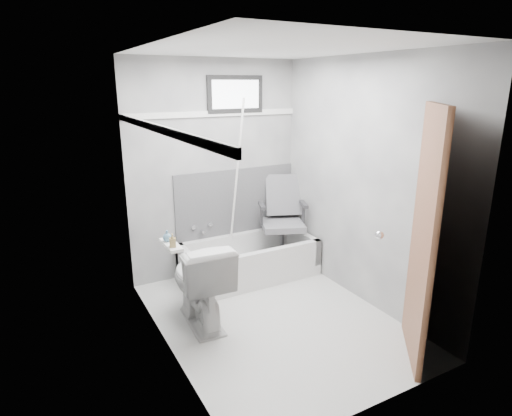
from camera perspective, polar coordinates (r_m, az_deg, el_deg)
floor at (r=4.16m, az=2.38°, el=-14.55°), size 2.60×2.60×0.00m
ceiling at (r=3.59m, az=2.86°, el=20.53°), size 2.60×2.60×0.00m
wall_back at (r=4.83m, az=-5.43°, el=5.06°), size 2.00×0.02×2.40m
wall_front at (r=2.72m, az=16.92°, el=-4.50°), size 2.00×0.02×2.40m
wall_left at (r=3.31m, az=-12.40°, el=-0.49°), size 0.02×2.60×2.40m
wall_right at (r=4.29m, az=14.14°, el=3.21°), size 0.02×2.60×2.40m
bathtub at (r=4.89m, az=-0.89°, el=-6.87°), size 1.50×0.70×0.42m
office_chair at (r=5.02m, az=3.57°, el=-1.48°), size 0.73×0.73×0.97m
toilet at (r=3.96m, az=-7.53°, el=-9.79°), size 0.51×0.85×0.81m
door at (r=3.53m, az=27.74°, el=-4.37°), size 0.78×0.78×2.00m
window at (r=4.83m, az=-2.80°, el=14.91°), size 0.66×0.04×0.40m
backerboard at (r=5.01m, az=-2.64°, el=0.83°), size 1.50×0.02×0.78m
trim_back at (r=4.74m, az=-5.57°, el=12.41°), size 2.00×0.02×0.06m
trim_left at (r=3.19m, az=-12.85°, el=10.26°), size 0.02×2.60×0.06m
pole at (r=4.70m, az=-2.72°, el=2.93°), size 0.02×0.46×1.91m
shelf at (r=3.48m, az=-11.26°, el=-4.83°), size 0.10×0.32×0.02m
soap_bottle_a at (r=3.38m, az=-11.07°, el=-4.26°), size 0.06×0.06×0.11m
soap_bottle_b at (r=3.51m, az=-11.77°, el=-3.63°), size 0.09×0.09×0.09m
faucet at (r=4.90m, az=-7.24°, el=-2.72°), size 0.26×0.10×0.16m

